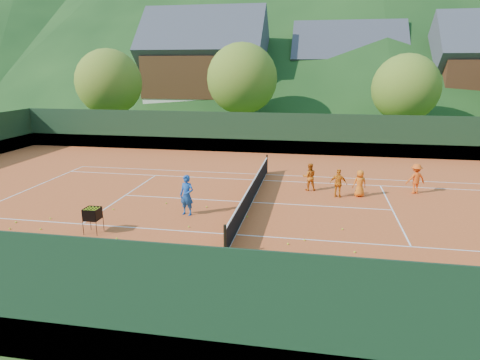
% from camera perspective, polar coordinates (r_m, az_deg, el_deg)
% --- Properties ---
extents(ground, '(400.00, 400.00, 0.00)m').
position_cam_1_polar(ground, '(20.32, 1.58, -3.04)').
color(ground, '#294F18').
rests_on(ground, ground).
extents(clay_court, '(40.00, 24.00, 0.02)m').
position_cam_1_polar(clay_court, '(20.32, 1.58, -3.01)').
color(clay_court, '#C04C1F').
rests_on(clay_court, ground).
extents(coach, '(0.73, 0.57, 1.76)m').
position_cam_1_polar(coach, '(18.52, -7.11, -2.03)').
color(coach, '#164695').
rests_on(coach, clay_court).
extents(student_a, '(0.78, 0.66, 1.43)m').
position_cam_1_polar(student_a, '(22.38, 9.24, 0.42)').
color(student_a, '#CE6012').
rests_on(student_a, clay_court).
extents(student_b, '(0.88, 0.52, 1.41)m').
position_cam_1_polar(student_b, '(21.45, 12.99, -0.43)').
color(student_b, orange).
rests_on(student_b, clay_court).
extents(student_c, '(0.74, 0.58, 1.34)m').
position_cam_1_polar(student_c, '(21.84, 15.67, -0.43)').
color(student_c, orange).
rests_on(student_c, clay_court).
extents(student_d, '(1.12, 0.85, 1.53)m').
position_cam_1_polar(student_d, '(23.30, 22.38, 0.17)').
color(student_d, '#EE5615').
rests_on(student_d, clay_court).
extents(tennis_ball_1, '(0.07, 0.07, 0.07)m').
position_cam_1_polar(tennis_ball_1, '(14.44, 7.58, -10.65)').
color(tennis_ball_1, '#B7E526').
rests_on(tennis_ball_1, clay_court).
extents(tennis_ball_2, '(0.07, 0.07, 0.07)m').
position_cam_1_polar(tennis_ball_2, '(20.04, -16.53, -3.77)').
color(tennis_ball_2, '#B7E526').
rests_on(tennis_ball_2, clay_court).
extents(tennis_ball_3, '(0.07, 0.07, 0.07)m').
position_cam_1_polar(tennis_ball_3, '(16.11, 8.61, -7.91)').
color(tennis_ball_3, '#B7E526').
rests_on(tennis_ball_3, clay_court).
extents(tennis_ball_4, '(0.07, 0.07, 0.07)m').
position_cam_1_polar(tennis_ball_4, '(15.05, 16.20, -10.06)').
color(tennis_ball_4, '#B7E526').
rests_on(tennis_ball_4, clay_court).
extents(tennis_ball_6, '(0.07, 0.07, 0.07)m').
position_cam_1_polar(tennis_ball_6, '(13.34, -7.65, -12.92)').
color(tennis_ball_6, '#B7E526').
rests_on(tennis_ball_6, clay_court).
extents(tennis_ball_7, '(0.07, 0.07, 0.07)m').
position_cam_1_polar(tennis_ball_7, '(20.35, -9.81, -3.07)').
color(tennis_ball_7, '#B7E526').
rests_on(tennis_ball_7, clay_court).
extents(tennis_ball_8, '(0.07, 0.07, 0.07)m').
position_cam_1_polar(tennis_ball_8, '(15.71, 6.41, -8.45)').
color(tennis_ball_8, '#B7E526').
rests_on(tennis_ball_8, clay_court).
extents(tennis_ball_9, '(0.07, 0.07, 0.07)m').
position_cam_1_polar(tennis_ball_9, '(19.79, -23.96, -4.70)').
color(tennis_ball_9, '#B7E526').
rests_on(tennis_ball_9, clay_court).
extents(tennis_ball_10, '(0.07, 0.07, 0.07)m').
position_cam_1_polar(tennis_ball_10, '(18.69, -25.05, -5.94)').
color(tennis_ball_10, '#B7E526').
rests_on(tennis_ball_10, clay_court).
extents(tennis_ball_11, '(0.07, 0.07, 0.07)m').
position_cam_1_polar(tennis_ball_11, '(16.71, -16.11, -7.50)').
color(tennis_ball_11, '#B7E526').
rests_on(tennis_ball_11, clay_court).
extents(tennis_ball_12, '(0.07, 0.07, 0.07)m').
position_cam_1_polar(tennis_ball_12, '(15.48, 15.05, -9.26)').
color(tennis_ball_12, '#B7E526').
rests_on(tennis_ball_12, clay_court).
extents(tennis_ball_13, '(0.07, 0.07, 0.07)m').
position_cam_1_polar(tennis_ball_13, '(19.95, -27.71, -4.99)').
color(tennis_ball_13, '#B7E526').
rests_on(tennis_ball_13, clay_court).
extents(tennis_ball_15, '(0.07, 0.07, 0.07)m').
position_cam_1_polar(tennis_ball_15, '(19.29, -28.35, -5.72)').
color(tennis_ball_15, '#B7E526').
rests_on(tennis_ball_15, clay_court).
extents(tennis_ball_16, '(0.07, 0.07, 0.07)m').
position_cam_1_polar(tennis_ball_16, '(14.96, 22.82, -10.83)').
color(tennis_ball_16, '#B7E526').
rests_on(tennis_ball_16, clay_court).
extents(tennis_ball_17, '(0.07, 0.07, 0.07)m').
position_cam_1_polar(tennis_ball_17, '(17.34, -27.46, -7.81)').
color(tennis_ball_17, '#B7E526').
rests_on(tennis_ball_17, clay_court).
extents(tennis_ball_18, '(0.07, 0.07, 0.07)m').
position_cam_1_polar(tennis_ball_18, '(17.31, -6.83, -6.21)').
color(tennis_ball_18, '#B7E526').
rests_on(tennis_ball_18, clay_court).
extents(tennis_ball_19, '(0.07, 0.07, 0.07)m').
position_cam_1_polar(tennis_ball_19, '(12.49, 22.89, -16.13)').
color(tennis_ball_19, '#B7E526').
rests_on(tennis_ball_19, clay_court).
extents(tennis_ball_21, '(0.07, 0.07, 0.07)m').
position_cam_1_polar(tennis_ball_21, '(14.03, -12.75, -11.71)').
color(tennis_ball_21, '#B7E526').
rests_on(tennis_ball_21, clay_court).
extents(tennis_ball_22, '(0.07, 0.07, 0.07)m').
position_cam_1_polar(tennis_ball_22, '(18.30, 0.94, -4.91)').
color(tennis_ball_22, '#B7E526').
rests_on(tennis_ball_22, clay_court).
extents(tennis_ball_24, '(0.07, 0.07, 0.07)m').
position_cam_1_polar(tennis_ball_24, '(17.42, 13.50, -6.39)').
color(tennis_ball_24, '#B7E526').
rests_on(tennis_ball_24, clay_court).
extents(tennis_ball_25, '(0.07, 0.07, 0.07)m').
position_cam_1_polar(tennis_ball_25, '(19.60, -4.46, -3.60)').
color(tennis_ball_25, '#B7E526').
rests_on(tennis_ball_25, clay_court).
extents(court_lines, '(23.83, 11.03, 0.00)m').
position_cam_1_polar(court_lines, '(20.31, 1.58, -2.98)').
color(court_lines, white).
rests_on(court_lines, clay_court).
extents(tennis_net, '(0.10, 12.07, 1.10)m').
position_cam_1_polar(tennis_net, '(20.17, 1.59, -1.63)').
color(tennis_net, black).
rests_on(tennis_net, clay_court).
extents(perimeter_fence, '(40.40, 24.24, 3.00)m').
position_cam_1_polar(perimeter_fence, '(19.97, 1.60, 0.43)').
color(perimeter_fence, black).
rests_on(perimeter_fence, clay_court).
extents(ball_hopper, '(0.57, 0.57, 1.00)m').
position_cam_1_polar(ball_hopper, '(17.38, -19.08, -4.36)').
color(ball_hopper, black).
rests_on(ball_hopper, clay_court).
extents(chalet_left, '(13.80, 9.93, 12.92)m').
position_cam_1_polar(chalet_left, '(50.79, -4.59, 14.14)').
color(chalet_left, beige).
rests_on(chalet_left, ground).
extents(chalet_mid, '(12.65, 8.82, 11.45)m').
position_cam_1_polar(chalet_mid, '(53.23, 13.97, 13.09)').
color(chalet_mid, beige).
rests_on(chalet_mid, ground).
extents(tree_a, '(6.00, 6.00, 7.88)m').
position_cam_1_polar(tree_a, '(41.68, -17.11, 12.34)').
color(tree_a, '#3E2619').
rests_on(tree_a, ground).
extents(tree_b, '(6.40, 6.40, 8.40)m').
position_cam_1_polar(tree_b, '(39.74, 0.27, 13.35)').
color(tree_b, '#3C2618').
rests_on(tree_b, ground).
extents(tree_c, '(5.60, 5.60, 7.35)m').
position_cam_1_polar(tree_c, '(38.81, 21.24, 11.37)').
color(tree_c, '#3C2518').
rests_on(tree_c, ground).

